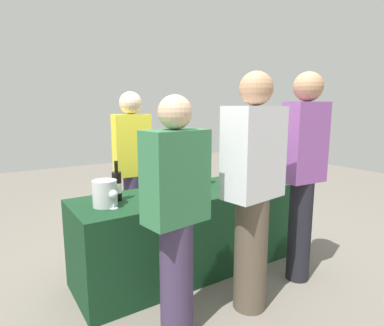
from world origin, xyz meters
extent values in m
plane|color=slate|center=(0.00, 0.00, 0.00)|extent=(12.00, 12.00, 0.00)
cube|color=#14381E|center=(0.00, 0.00, 0.37)|extent=(2.09, 0.68, 0.74)
cylinder|color=black|center=(-0.67, 0.06, 0.86)|extent=(0.07, 0.07, 0.23)
cylinder|color=black|center=(-0.67, 0.06, 1.01)|extent=(0.03, 0.03, 0.07)
cylinder|color=black|center=(-0.67, 0.06, 1.06)|extent=(0.03, 0.03, 0.02)
cylinder|color=silver|center=(-0.67, 0.06, 0.85)|extent=(0.08, 0.08, 0.08)
cylinder|color=black|center=(-0.01, 0.10, 0.85)|extent=(0.07, 0.07, 0.21)
cylinder|color=black|center=(-0.01, 0.10, 0.99)|extent=(0.03, 0.03, 0.08)
cylinder|color=maroon|center=(-0.01, 0.10, 1.04)|extent=(0.03, 0.03, 0.02)
cylinder|color=silver|center=(-0.01, 0.10, 0.84)|extent=(0.07, 0.07, 0.07)
cylinder|color=black|center=(0.24, 0.13, 0.84)|extent=(0.07, 0.07, 0.20)
cylinder|color=black|center=(0.24, 0.13, 0.98)|extent=(0.03, 0.03, 0.08)
cylinder|color=gold|center=(0.24, 0.13, 1.03)|extent=(0.03, 0.03, 0.02)
cylinder|color=silver|center=(0.24, 0.13, 0.83)|extent=(0.07, 0.07, 0.07)
cylinder|color=black|center=(0.60, 0.09, 0.86)|extent=(0.08, 0.08, 0.24)
cylinder|color=black|center=(0.60, 0.09, 1.02)|extent=(0.03, 0.03, 0.08)
cylinder|color=maroon|center=(0.60, 0.09, 1.06)|extent=(0.03, 0.03, 0.02)
cylinder|color=silver|center=(0.60, 0.09, 0.85)|extent=(0.08, 0.08, 0.08)
cylinder|color=black|center=(0.73, 0.14, 0.85)|extent=(0.07, 0.07, 0.20)
cylinder|color=black|center=(0.73, 0.14, 0.99)|extent=(0.02, 0.02, 0.09)
cylinder|color=maroon|center=(0.73, 0.14, 1.04)|extent=(0.03, 0.03, 0.02)
cylinder|color=silver|center=(0.73, 0.14, 0.84)|extent=(0.07, 0.07, 0.07)
cylinder|color=silver|center=(-0.77, -0.12, 0.75)|extent=(0.06, 0.06, 0.00)
cylinder|color=silver|center=(-0.77, -0.12, 0.78)|extent=(0.01, 0.01, 0.07)
sphere|color=silver|center=(-0.77, -0.12, 0.85)|extent=(0.07, 0.07, 0.07)
cylinder|color=silver|center=(-0.29, -0.17, 0.75)|extent=(0.06, 0.06, 0.00)
cylinder|color=silver|center=(-0.29, -0.17, 0.78)|extent=(0.01, 0.01, 0.06)
sphere|color=silver|center=(-0.29, -0.17, 0.84)|extent=(0.07, 0.07, 0.07)
cylinder|color=silver|center=(0.30, -0.07, 0.75)|extent=(0.06, 0.06, 0.00)
cylinder|color=silver|center=(0.30, -0.07, 0.78)|extent=(0.01, 0.01, 0.07)
sphere|color=silver|center=(0.30, -0.07, 0.85)|extent=(0.07, 0.07, 0.07)
sphere|color=#590C19|center=(0.30, -0.07, 0.84)|extent=(0.04, 0.04, 0.04)
cylinder|color=silver|center=(0.52, -0.06, 0.75)|extent=(0.06, 0.06, 0.00)
cylinder|color=silver|center=(0.52, -0.06, 0.79)|extent=(0.01, 0.01, 0.08)
sphere|color=silver|center=(0.52, -0.06, 0.85)|extent=(0.06, 0.06, 0.06)
cylinder|color=silver|center=(-0.80, -0.03, 0.84)|extent=(0.18, 0.18, 0.20)
cylinder|color=#3F3351|center=(-0.30, 0.63, 0.40)|extent=(0.19, 0.19, 0.81)
cube|color=yellow|center=(-0.30, 0.63, 1.11)|extent=(0.37, 0.23, 0.60)
sphere|color=beige|center=(-0.30, 0.63, 1.52)|extent=(0.22, 0.22, 0.22)
cylinder|color=#3F3351|center=(-0.56, -0.67, 0.38)|extent=(0.22, 0.22, 0.77)
cube|color=#337247|center=(-0.56, -0.67, 1.06)|extent=(0.42, 0.27, 0.58)
sphere|color=#D8AD8C|center=(-0.56, -0.67, 1.45)|extent=(0.21, 0.21, 0.21)
cylinder|color=brown|center=(0.03, -0.73, 0.43)|extent=(0.24, 0.24, 0.85)
cube|color=silver|center=(0.03, -0.73, 1.17)|extent=(0.47, 0.30, 0.64)
sphere|color=tan|center=(0.03, -0.73, 1.60)|extent=(0.23, 0.23, 0.23)
cylinder|color=black|center=(0.67, -0.66, 0.44)|extent=(0.19, 0.19, 0.87)
cube|color=#8C4C99|center=(0.67, -0.66, 1.20)|extent=(0.37, 0.22, 0.65)
sphere|color=tan|center=(0.67, -0.66, 1.64)|extent=(0.24, 0.24, 0.24)
camera|label=1|loc=(-1.54, -2.35, 1.48)|focal=30.22mm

